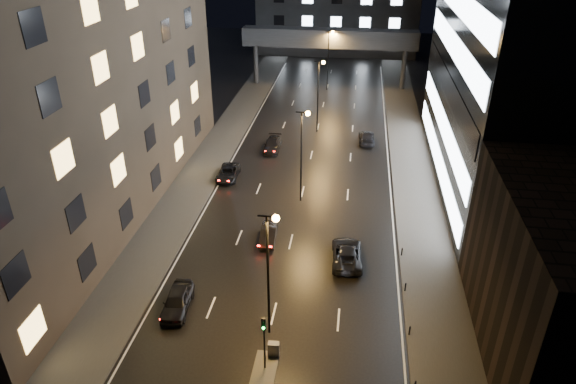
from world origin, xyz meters
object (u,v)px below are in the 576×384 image
car_away_b (269,234)px  utility_cabinet (274,349)px  car_toward_b (367,137)px  car_away_a (177,301)px  car_away_c (228,173)px  car_toward_a (347,254)px  car_away_d (272,145)px

car_away_b → utility_cabinet: (2.82, -14.28, 0.02)m
car_away_b → car_toward_b: car_toward_b is taller
car_away_a → car_toward_b: car_away_a is taller
car_away_a → car_away_b: car_away_a is taller
car_away_c → car_toward_b: 20.57m
car_away_a → utility_cabinet: (8.20, -3.81, -0.11)m
car_away_a → car_away_c: 22.66m
car_toward_a → utility_cabinet: size_ratio=5.10×
car_toward_a → car_toward_b: (1.64, 27.46, -0.05)m
car_away_a → car_away_d: (2.28, 31.35, -0.09)m
car_away_a → car_toward_b: (14.45, 35.60, -0.08)m
car_away_a → car_away_b: (5.38, 10.47, -0.14)m
car_away_b → car_toward_b: size_ratio=0.81×
car_away_c → car_away_d: 9.52m
car_away_b → car_away_c: car_away_c is taller
car_away_a → car_away_b: 11.77m
car_away_c → utility_cabinet: (9.70, -26.42, 0.02)m
car_toward_a → car_away_c: bearing=-49.0°
car_away_d → car_away_c: bearing=-114.0°
car_away_d → car_toward_a: car_toward_a is taller
car_away_c → utility_cabinet: car_away_c is taller
car_away_d → utility_cabinet: car_away_d is taller
car_away_b → car_away_d: 21.11m
car_away_c → car_away_a: bearing=-87.8°
car_away_a → car_away_c: car_away_a is taller
car_away_a → car_toward_b: size_ratio=0.95×
car_toward_b → car_away_a: bearing=66.3°
car_away_d → utility_cabinet: (5.91, -35.16, -0.03)m
car_away_b → utility_cabinet: 14.56m
car_away_a → car_away_b: size_ratio=1.16×
car_away_a → utility_cabinet: 9.04m
car_away_c → car_away_b: bearing=-62.1°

